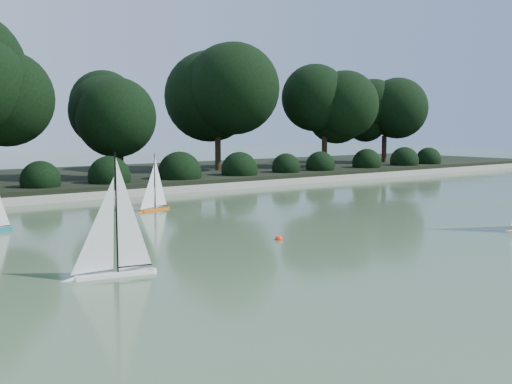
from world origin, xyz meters
TOP-DOWN VIEW (x-y plane):
  - ground at (0.00, 0.00)m, footprint 80.00×80.00m
  - pond_coping at (0.00, 9.00)m, footprint 40.00×0.35m
  - far_bank at (0.00, 13.00)m, footprint 40.00×8.00m
  - tree_line at (1.23, 11.44)m, footprint 26.31×3.93m
  - shrub_hedge at (0.00, 9.90)m, footprint 29.10×1.10m
  - sailboat_white_a at (-4.23, 1.11)m, footprint 1.18×0.42m
  - sailboat_orange at (-0.84, 6.16)m, footprint 0.95×0.41m
  - race_buoy at (-0.94, 1.78)m, footprint 0.13×0.13m

SIDE VIEW (x-z plane):
  - ground at x=0.00m, z-range 0.00..0.00m
  - race_buoy at x=-0.94m, z-range -0.07..0.07m
  - pond_coping at x=0.00m, z-range 0.00..0.18m
  - far_bank at x=0.00m, z-range 0.00..0.30m
  - sailboat_orange at x=-0.84m, z-range -0.45..0.86m
  - sailboat_white_a at x=-4.23m, z-range -0.55..1.06m
  - shrub_hedge at x=0.00m, z-range -0.10..1.00m
  - tree_line at x=1.23m, z-range 0.45..4.83m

